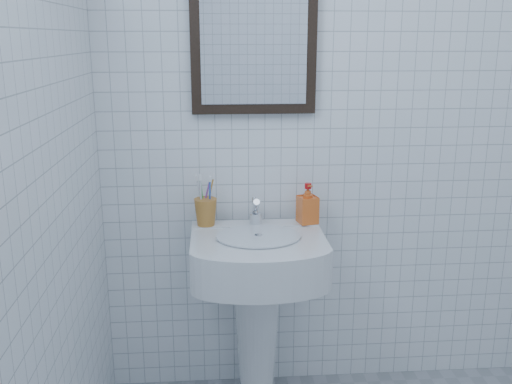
{
  "coord_description": "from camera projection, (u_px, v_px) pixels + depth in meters",
  "views": [
    {
      "loc": [
        -0.62,
        -1.14,
        1.54
      ],
      "look_at": [
        -0.47,
        0.86,
        1.0
      ],
      "focal_mm": 40.0,
      "sensor_mm": 36.0,
      "label": 1
    }
  ],
  "objects": [
    {
      "name": "wall_back",
      "position": [
        364.0,
        109.0,
        2.37
      ],
      "size": [
        2.2,
        0.02,
        2.5
      ],
      "primitive_type": "cube",
      "color": "white",
      "rests_on": "ground"
    },
    {
      "name": "washbasin",
      "position": [
        257.0,
        292.0,
        2.31
      ],
      "size": [
        0.52,
        0.38,
        0.8
      ],
      "color": "white",
      "rests_on": "ground"
    },
    {
      "name": "faucet",
      "position": [
        256.0,
        214.0,
        2.32
      ],
      "size": [
        0.05,
        0.11,
        0.12
      ],
      "color": "silver",
      "rests_on": "washbasin"
    },
    {
      "name": "toothbrush_cup",
      "position": [
        206.0,
        212.0,
        2.32
      ],
      "size": [
        0.12,
        0.12,
        0.11
      ],
      "primitive_type": null,
      "rotation": [
        0.0,
        0.0,
        0.31
      ],
      "color": "#B6732C",
      "rests_on": "washbasin"
    },
    {
      "name": "soap_dispenser",
      "position": [
        308.0,
        203.0,
        2.34
      ],
      "size": [
        0.09,
        0.09,
        0.17
      ],
      "primitive_type": "imported",
      "rotation": [
        0.0,
        0.0,
        0.24
      ],
      "color": "#E85C16",
      "rests_on": "washbasin"
    },
    {
      "name": "wall_mirror",
      "position": [
        254.0,
        35.0,
        2.24
      ],
      "size": [
        0.5,
        0.04,
        0.62
      ],
      "color": "black",
      "rests_on": "wall_back"
    }
  ]
}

